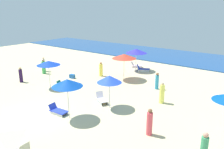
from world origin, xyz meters
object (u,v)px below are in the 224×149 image
Objects in this scene: lounge_chair_0_0 at (102,99)px; beachgoer_7 at (101,70)px; lounge_chair_5_0 at (143,69)px; cooler_box_0 at (72,76)px; umbrella_1 at (124,56)px; lounge_chair_4_0 at (58,111)px; lounge_chair_5_1 at (136,65)px; beachgoer_1 at (21,75)px; umbrella_2 at (48,63)px; umbrella_4 at (67,83)px; lounge_chair_2_0 at (63,85)px; beachgoer_5 at (162,94)px; umbrella_0 at (109,79)px; beachgoer_2 at (157,81)px; beachgoer_6 at (44,67)px; beachgoer_0 at (44,65)px; beachgoer_4 at (150,123)px; umbrella_5 at (136,51)px.

beachgoer_7 reaches higher than lounge_chair_0_0.
lounge_chair_5_0 is 2.97× the size of cooler_box_0.
umbrella_1 is 4.37m from lounge_chair_5_0.
lounge_chair_5_1 is at bearing 4.29° from lounge_chair_4_0.
beachgoer_1 reaches higher than lounge_chair_0_0.
umbrella_4 reaches higher than umbrella_2.
beachgoer_5 is (8.64, 2.36, 0.51)m from lounge_chair_2_0.
lounge_chair_2_0 is at bearing -166.94° from beachgoer_7.
umbrella_0 reaches higher than lounge_chair_4_0.
umbrella_2 is at bearing -82.34° from beachgoer_5.
umbrella_1 is 6.82m from beachgoer_5.
cooler_box_0 is at bearing 76.83° from beachgoer_2.
umbrella_4 is at bearing -46.09° from beachgoer_6.
umbrella_2 is at bearing 141.47° from lounge_chair_5_1.
lounge_chair_0_0 is 0.52× the size of umbrella_1.
lounge_chair_5_1 is (-3.60, 10.96, -0.04)m from lounge_chair_0_0.
beachgoer_5 is (5.77, -3.24, -1.66)m from umbrella_1.
lounge_chair_5_0 is 0.99× the size of beachgoer_0.
lounge_chair_5_1 is (2.54, 11.10, -2.05)m from umbrella_2.
cooler_box_0 is at bearing 52.56° from beachgoer_4.
beachgoer_1 is 2.80× the size of cooler_box_0.
lounge_chair_0_0 is 0.55× the size of umbrella_2.
beachgoer_4 is (16.32, -4.78, 0.01)m from beachgoer_0.
umbrella_0 is 1.52× the size of lounge_chair_5_0.
umbrella_1 is at bearing 6.45° from beachgoer_6.
lounge_chair_2_0 is 0.85× the size of beachgoer_6.
beachgoer_5 is (1.73, -2.63, 0.03)m from beachgoer_2.
lounge_chair_4_0 is 13.18m from lounge_chair_5_0.
umbrella_1 reaches higher than beachgoer_5.
beachgoer_7 is (-1.07, -5.52, 0.46)m from lounge_chair_5_1.
beachgoer_0 reaches higher than lounge_chair_0_0.
beachgoer_4 is (14.74, -0.89, 0.06)m from beachgoer_1.
beachgoer_0 is (-7.58, -8.05, 0.51)m from lounge_chair_5_1.
umbrella_1 is 10.80m from beachgoer_4.
beachgoer_2 is (13.16, 2.50, -0.02)m from beachgoer_0.
lounge_chair_0_0 is 11.54m from lounge_chair_5_1.
lounge_chair_5_0 is 5.99m from beachgoer_2.
lounge_chair_2_0 is at bearing 173.04° from umbrella_0.
beachgoer_4 is (6.34, 1.45, 0.54)m from lounge_chair_4_0.
lounge_chair_0_0 is at bearing 131.11° from beachgoer_2.
lounge_chair_2_0 is at bearing -83.56° from beachgoer_5.
umbrella_0 is at bearing -6.89° from beachgoer_1.
beachgoer_2 is 3.15m from beachgoer_5.
lounge_chair_0_0 is 10.28m from umbrella_5.
umbrella_4 reaches higher than cooler_box_0.
beachgoer_0 is 1.02m from beachgoer_6.
beachgoer_1 is (-6.73, -10.63, -1.62)m from umbrella_5.
umbrella_2 is 6.78m from umbrella_4.
beachgoer_4 reaches higher than beachgoer_7.
umbrella_2 is 5.99m from beachgoer_7.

